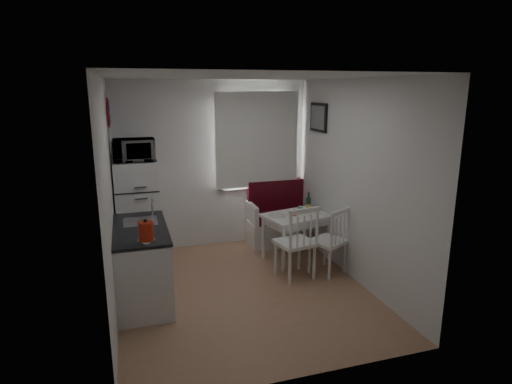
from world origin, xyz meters
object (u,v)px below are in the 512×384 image
microwave (134,150)px  bench (290,221)px  chair_right (331,235)px  fridge (138,212)px  dining_table (296,220)px  kitchen_counter (142,263)px  wine_bottle (308,202)px  chair_left (298,235)px  kettle (146,231)px

microwave → bench: bearing=3.9°
chair_right → bench: bearing=63.7°
fridge → dining_table: bearing=-16.1°
kitchen_counter → wine_bottle: (2.45, 0.71, 0.38)m
kitchen_counter → fridge: (0.02, 1.24, 0.29)m
kitchen_counter → chair_left: 1.98m
kitchen_counter → dining_table: bearing=15.3°
fridge → microwave: size_ratio=2.65×
dining_table → wine_bottle: wine_bottle is taller
dining_table → microwave: bearing=151.2°
microwave → kettle: 1.84m
bench → fridge: size_ratio=0.95×
bench → kettle: kettle is taller
kitchen_counter → microwave: 1.68m
chair_left → fridge: (-1.95, 1.31, 0.12)m
chair_left → kettle: size_ratio=2.20×
kitchen_counter → chair_left: bearing=-1.9°
bench → fridge: bearing=-177.3°
microwave → kettle: microwave is taller
kitchen_counter → bench: (2.42, 1.36, -0.12)m
dining_table → chair_right: 0.70m
dining_table → chair_right: (0.23, -0.67, -0.03)m
wine_bottle → microwave: bearing=168.7°
bench → kettle: bearing=-141.4°
dining_table → kettle: size_ratio=4.20×
bench → microwave: (-2.40, -0.16, 1.31)m
bench → dining_table: (-0.20, -0.75, 0.27)m
chair_right → microwave: bearing=125.3°
chair_right → kitchen_counter: bearing=151.2°
kettle → wine_bottle: bearing=27.4°
kitchen_counter → wine_bottle: 2.58m
chair_left → microwave: bearing=136.5°
kitchen_counter → wine_bottle: size_ratio=4.47×
wine_bottle → bench: bearing=92.6°
chair_right → kettle: 2.49m
kitchen_counter → microwave: microwave is taller
dining_table → chair_left: bearing=-124.3°
bench → chair_left: bench is taller
dining_table → kitchen_counter: bearing=-178.6°
chair_right → microwave: size_ratio=1.05×
dining_table → kettle: bearing=-166.1°
kitchen_counter → kettle: 0.78m
chair_left → kettle: (-1.92, -0.47, 0.41)m
dining_table → microwave: microwave is taller
dining_table → wine_bottle: (0.23, 0.10, 0.22)m
chair_right → kettle: bearing=163.8°
chair_left → kettle: 2.02m
kettle → wine_bottle: kettle is taller
dining_table → chair_left: (-0.25, -0.67, 0.01)m
microwave → kitchen_counter: bearing=-90.9°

